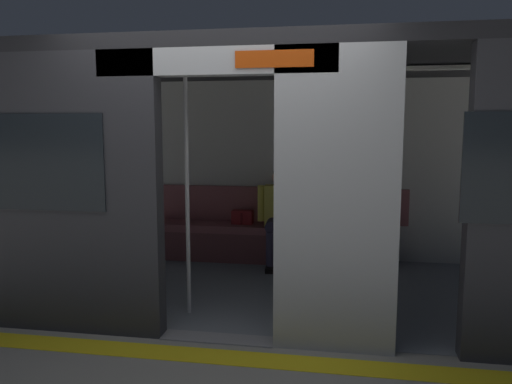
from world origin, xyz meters
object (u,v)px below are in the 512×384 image
object	(u,v)px
person_seated	(280,209)
train_car	(241,138)
bench_seat	(263,234)
grab_pole_door	(187,191)
handbag	(242,217)
book	(308,226)

from	to	relation	value
person_seated	train_car	bearing A→B (deg)	75.62
train_car	bench_seat	size ratio (longest dim) A/B	2.03
person_seated	grab_pole_door	bearing A→B (deg)	71.26
handbag	bench_seat	bearing A→B (deg)	167.72
train_car	bench_seat	xyz separation A→B (m)	(-0.05, -1.09, -1.21)
book	bench_seat	bearing A→B (deg)	21.39
bench_seat	book	xyz separation A→B (m)	(-0.55, -0.02, 0.12)
bench_seat	grab_pole_door	distance (m)	2.02
grab_pole_door	person_seated	bearing A→B (deg)	-108.74
train_car	grab_pole_door	xyz separation A→B (m)	(0.34, 0.74, -0.45)
train_car	book	size ratio (longest dim) A/B	29.09
bench_seat	grab_pole_door	xyz separation A→B (m)	(0.39, 1.83, 0.76)
person_seated	grab_pole_door	size ratio (longest dim) A/B	0.53
handbag	book	distance (m)	0.83
bench_seat	train_car	bearing A→B (deg)	87.12
train_car	handbag	distance (m)	1.55
person_seated	handbag	bearing A→B (deg)	-12.99
train_car	person_seated	xyz separation A→B (m)	(-0.27, -1.04, -0.88)
person_seated	book	xyz separation A→B (m)	(-0.34, -0.07, -0.21)
bench_seat	book	bearing A→B (deg)	-178.05
person_seated	grab_pole_door	xyz separation A→B (m)	(0.60, 1.77, 0.43)
bench_seat	grab_pole_door	world-z (taller)	grab_pole_door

